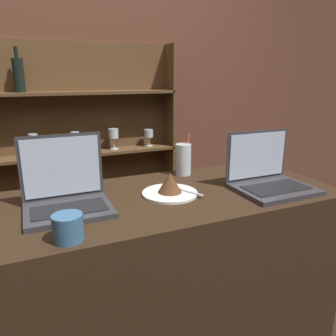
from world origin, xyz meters
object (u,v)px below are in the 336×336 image
object	(u,v)px
laptop_far	(268,177)
coffee_cup	(68,228)
laptop_near	(66,193)
cake_plate	(170,187)
water_glass	(183,159)

from	to	relation	value
laptop_far	coffee_cup	size ratio (longest dim) A/B	3.51
laptop_near	cake_plate	world-z (taller)	laptop_near
laptop_far	cake_plate	size ratio (longest dim) A/B	1.39
coffee_cup	laptop_near	bearing A→B (deg)	83.94
laptop_far	water_glass	size ratio (longest dim) A/B	1.59
cake_plate	water_glass	distance (m)	0.29
laptop_near	cake_plate	bearing A→B (deg)	-2.42
laptop_far	cake_plate	bearing A→B (deg)	166.88
laptop_far	water_glass	world-z (taller)	laptop_far
laptop_far	water_glass	bearing A→B (deg)	126.38
cake_plate	coffee_cup	xyz separation A→B (m)	(-0.42, -0.23, 0.01)
water_glass	coffee_cup	bearing A→B (deg)	-142.33
cake_plate	water_glass	size ratio (longest dim) A/B	1.14
cake_plate	coffee_cup	distance (m)	0.48
laptop_near	coffee_cup	distance (m)	0.25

